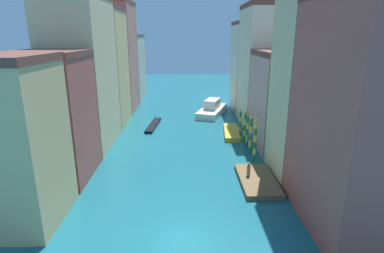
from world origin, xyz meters
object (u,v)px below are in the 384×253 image
object	(u,v)px
mooring_pole_3	(245,126)
mooring_pole_4	(240,123)
vaporetto_white	(212,109)
waterfront_dock	(257,180)
person_on_dock	(249,170)
mooring_pole_2	(247,131)
motorboat_0	(231,132)
mooring_pole_1	(251,135)
mooring_pole_0	(255,140)
gondola_black	(153,125)

from	to	relation	value
mooring_pole_3	mooring_pole_4	distance (m)	2.38
vaporetto_white	waterfront_dock	bearing A→B (deg)	-85.54
waterfront_dock	person_on_dock	bearing A→B (deg)	143.39
mooring_pole_2	motorboat_0	xyz separation A→B (m)	(-1.20, 5.76, -2.04)
mooring_pole_1	vaporetto_white	size ratio (longest dim) A/B	0.45
mooring_pole_4	waterfront_dock	bearing A→B (deg)	-92.98
mooring_pole_0	vaporetto_white	world-z (taller)	mooring_pole_0
waterfront_dock	gondola_black	bearing A→B (deg)	121.56
mooring_pole_1	gondola_black	world-z (taller)	mooring_pole_1
mooring_pole_1	mooring_pole_4	world-z (taller)	mooring_pole_1
mooring_pole_1	mooring_pole_3	xyz separation A→B (m)	(0.23, 4.99, -0.32)
mooring_pole_2	mooring_pole_3	distance (m)	2.56
mooring_pole_4	motorboat_0	distance (m)	2.25
person_on_dock	mooring_pole_1	size ratio (longest dim) A/B	0.30
waterfront_dock	mooring_pole_1	bearing A→B (deg)	84.08
mooring_pole_2	mooring_pole_4	world-z (taller)	mooring_pole_2
person_on_dock	gondola_black	world-z (taller)	person_on_dock
mooring_pole_2	gondola_black	size ratio (longest dim) A/B	0.54
mooring_pole_0	gondola_black	size ratio (longest dim) A/B	0.61
waterfront_dock	mooring_pole_4	xyz separation A→B (m)	(0.80, 15.45, 1.83)
person_on_dock	vaporetto_white	world-z (taller)	vaporetto_white
waterfront_dock	mooring_pole_3	size ratio (longest dim) A/B	1.71
mooring_pole_4	gondola_black	distance (m)	14.79
waterfront_dock	mooring_pole_2	world-z (taller)	mooring_pole_2
waterfront_dock	mooring_pole_4	bearing A→B (deg)	87.02
person_on_dock	gondola_black	xyz separation A→B (m)	(-12.00, 20.26, -0.98)
mooring_pole_3	mooring_pole_2	bearing A→B (deg)	-94.13
mooring_pole_0	mooring_pole_1	xyz separation A→B (m)	(-0.05, 2.38, -0.12)
mooring_pole_3	gondola_black	xyz separation A→B (m)	(-13.89, 7.78, -2.02)
waterfront_dock	mooring_pole_4	distance (m)	15.58
gondola_black	vaporetto_white	bearing A→B (deg)	37.28
vaporetto_white	person_on_dock	bearing A→B (deg)	-87.11
mooring_pole_2	gondola_black	world-z (taller)	mooring_pole_2
mooring_pole_0	mooring_pole_2	xyz separation A→B (m)	(-0.01, 4.81, -0.29)
motorboat_0	person_on_dock	bearing A→B (deg)	-91.86
mooring_pole_4	gondola_black	bearing A→B (deg)	158.30
mooring_pole_1	mooring_pole_2	xyz separation A→B (m)	(0.04, 2.44, -0.18)
mooring_pole_1	motorboat_0	distance (m)	8.57
person_on_dock	mooring_pole_3	distance (m)	12.66
mooring_pole_2	mooring_pole_4	size ratio (longest dim) A/B	1.14
mooring_pole_1	motorboat_0	xyz separation A→B (m)	(-1.16, 8.19, -2.22)
gondola_black	motorboat_0	size ratio (longest dim) A/B	1.06
mooring_pole_1	gondola_black	xyz separation A→B (m)	(-13.66, 12.77, -2.34)
mooring_pole_0	vaporetto_white	xyz separation A→B (m)	(-3.14, 23.19, -1.66)
mooring_pole_0	mooring_pole_3	size ratio (longest dim) A/B	1.20
gondola_black	waterfront_dock	bearing A→B (deg)	-58.44
mooring_pole_3	mooring_pole_4	world-z (taller)	mooring_pole_3
mooring_pole_3	gondola_black	size ratio (longest dim) A/B	0.51
motorboat_0	mooring_pole_2	bearing A→B (deg)	-78.22
mooring_pole_1	person_on_dock	bearing A→B (deg)	-102.56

